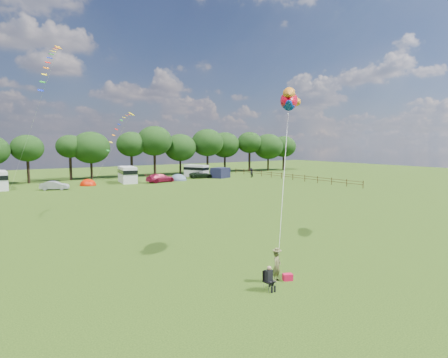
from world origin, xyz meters
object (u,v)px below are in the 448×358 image
campervan_c (127,174)px  fish_kite (289,100)px  car_d (201,175)px  walker_b (251,173)px  tent_orange (88,185)px  tent_greyblue (178,180)px  campervan_d (196,170)px  walker_a (251,172)px  car_c (160,178)px  camp_chair (269,276)px  kite_flyer (277,266)px  car_b (54,186)px

campervan_c → fish_kite: bearing=-177.7°
car_d → walker_b: size_ratio=2.63×
tent_orange → tent_greyblue: (15.80, -0.91, -0.00)m
campervan_d → tent_orange: bearing=75.7°
campervan_c → campervan_d: bearing=-70.8°
walker_a → walker_b: 1.11m
campervan_c → campervan_d: (15.22, 2.78, -0.19)m
car_c → walker_b: walker_b is taller
camp_chair → walker_a: bearing=48.0°
camp_chair → walker_b: (34.24, 45.21, 0.19)m
car_c → campervan_c: bearing=50.2°
car_d → car_c: bearing=124.1°
campervan_d → camp_chair: (-25.88, -52.46, -0.59)m
camp_chair → fish_kite: size_ratio=0.39×
car_d → fish_kite: 50.05m
campervan_c → kite_flyer: 49.96m
car_b → campervan_d: (27.54, 6.58, 0.64)m
fish_kite → car_c: bearing=30.3°
tent_greyblue → walker_b: (14.56, -3.01, 0.87)m
kite_flyer → walker_b: size_ratio=0.86×
car_b → car_d: (26.98, 3.75, -0.01)m
campervan_d → fish_kite: size_ratio=1.77×
fish_kite → kite_flyer: bearing=175.6°
walker_a → campervan_d: bearing=-45.4°
campervan_c → fish_kite: (-5.20, -45.11, 8.11)m
car_d → tent_greyblue: size_ratio=1.39×
car_b → kite_flyer: (2.76, -45.23, 0.12)m
camp_chair → tent_orange: bearing=80.6°
car_b → tent_greyblue: car_b is taller
car_c → walker_a: (19.37, -0.77, 0.14)m
campervan_c → car_d: bearing=-81.4°
fish_kite → walker_a: size_ratio=1.68×
campervan_d → tent_greyblue: size_ratio=1.57×
car_c → campervan_c: campervan_c is taller
car_c → car_d: 10.18m
campervan_d → walker_a: size_ratio=2.97×
car_b → walker_a: walker_a is taller
car_c → campervan_c: 5.66m
tent_orange → camp_chair: size_ratio=2.42×
car_d → tent_orange: 21.46m
camp_chair → walker_b: 56.71m
car_c → fish_kite: bearing=156.8°
walker_a → camp_chair: bearing=42.7°
tent_orange → walker_b: size_ratio=1.59×
campervan_c → camp_chair: bearing=176.7°
campervan_d → walker_a: 11.04m
campervan_c → campervan_d: 15.47m
tent_orange → walker_a: size_ratio=1.59×
car_c → car_d: (9.80, 2.76, -0.11)m
car_b → car_c: 17.21m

